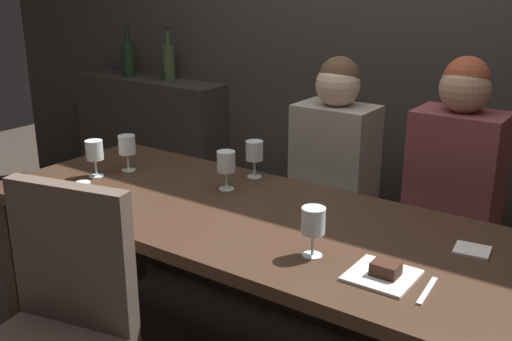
% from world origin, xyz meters
% --- Properties ---
extents(back_counter, '(1.10, 0.28, 0.95)m').
position_xyz_m(back_counter, '(-1.55, 1.04, 0.47)').
color(back_counter, '#2F2B29').
rests_on(back_counter, ground).
extents(dining_table, '(2.20, 0.84, 0.74)m').
position_xyz_m(dining_table, '(0.00, 0.00, 0.65)').
color(dining_table, '#342217').
rests_on(dining_table, ground).
extents(banquette_bench, '(2.50, 0.44, 0.45)m').
position_xyz_m(banquette_bench, '(0.00, 0.70, 0.23)').
color(banquette_bench, '#312A23').
rests_on(banquette_bench, ground).
extents(chair_near_side, '(0.53, 0.53, 0.98)m').
position_xyz_m(chair_near_side, '(-0.24, -0.72, 0.56)').
color(chair_near_side, '#3D281C').
rests_on(chair_near_side, ground).
extents(diner_redhead, '(0.36, 0.24, 0.80)m').
position_xyz_m(diner_redhead, '(-0.02, 0.69, 0.83)').
color(diner_redhead, '#9E9384').
rests_on(diner_redhead, banquette_bench).
extents(diner_bearded, '(0.36, 0.24, 0.84)m').
position_xyz_m(diner_bearded, '(0.54, 0.70, 0.85)').
color(diner_bearded, brown).
rests_on(diner_bearded, banquette_bench).
extents(wine_bottle_dark_red, '(0.08, 0.08, 0.33)m').
position_xyz_m(wine_bottle_dark_red, '(-1.71, 1.02, 1.07)').
color(wine_bottle_dark_red, black).
rests_on(wine_bottle_dark_red, back_counter).
extents(wine_bottle_pale_label, '(0.08, 0.08, 0.33)m').
position_xyz_m(wine_bottle_pale_label, '(-1.38, 1.05, 1.07)').
color(wine_bottle_pale_label, '#384728').
rests_on(wine_bottle_pale_label, back_counter).
extents(wine_glass_end_left, '(0.08, 0.08, 0.16)m').
position_xyz_m(wine_glass_end_left, '(-0.23, 0.15, 0.85)').
color(wine_glass_end_left, silver).
rests_on(wine_glass_end_left, dining_table).
extents(wine_glass_near_right, '(0.08, 0.08, 0.16)m').
position_xyz_m(wine_glass_near_right, '(0.37, -0.18, 0.86)').
color(wine_glass_near_right, silver).
rests_on(wine_glass_near_right, dining_table).
extents(wine_glass_near_left, '(0.08, 0.08, 0.16)m').
position_xyz_m(wine_glass_near_left, '(-0.80, -0.05, 0.86)').
color(wine_glass_near_left, silver).
rests_on(wine_glass_near_left, dining_table).
extents(wine_glass_far_right, '(0.08, 0.08, 0.16)m').
position_xyz_m(wine_glass_far_right, '(-0.75, 0.09, 0.85)').
color(wine_glass_far_right, silver).
rests_on(wine_glass_far_right, dining_table).
extents(wine_glass_end_right, '(0.08, 0.08, 0.16)m').
position_xyz_m(wine_glass_end_right, '(-0.23, 0.34, 0.86)').
color(wine_glass_end_right, silver).
rests_on(wine_glass_end_right, dining_table).
extents(espresso_cup, '(0.12, 0.12, 0.06)m').
position_xyz_m(espresso_cup, '(-0.64, -0.25, 0.77)').
color(espresso_cup, white).
rests_on(espresso_cup, dining_table).
extents(dessert_plate, '(0.19, 0.19, 0.05)m').
position_xyz_m(dessert_plate, '(0.61, -0.18, 0.75)').
color(dessert_plate, white).
rests_on(dessert_plate, dining_table).
extents(fork_on_table, '(0.03, 0.17, 0.01)m').
position_xyz_m(fork_on_table, '(0.75, -0.19, 0.74)').
color(fork_on_table, silver).
rests_on(fork_on_table, dining_table).
extents(folded_napkin, '(0.12, 0.11, 0.01)m').
position_xyz_m(folded_napkin, '(0.77, 0.15, 0.74)').
color(folded_napkin, silver).
rests_on(folded_napkin, dining_table).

